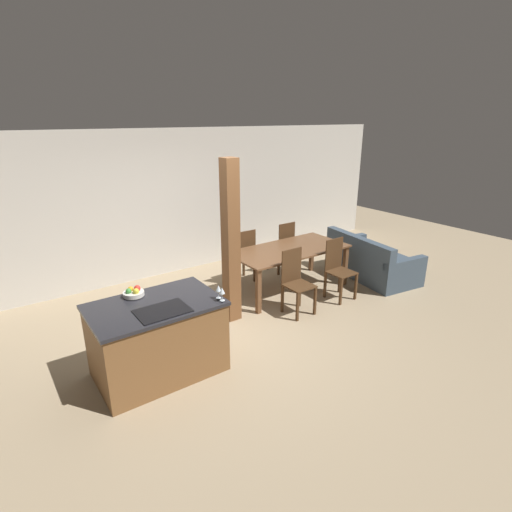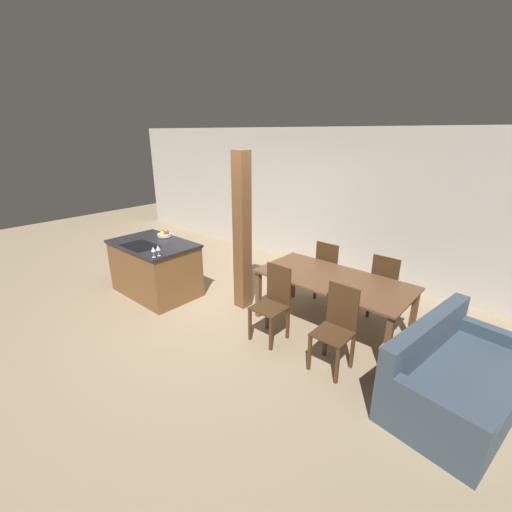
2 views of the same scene
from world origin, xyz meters
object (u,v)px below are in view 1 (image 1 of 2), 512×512
(dining_chair_far_right, at_px, (283,246))
(dining_chair_far_left, at_px, (243,255))
(wine_glass_middle, at_px, (218,289))
(fruit_bowl, at_px, (134,292))
(timber_post, at_px, (231,243))
(dining_chair_near_right, at_px, (338,268))
(couch, at_px, (371,262))
(wine_glass_near, at_px, (222,291))
(dining_table, at_px, (289,253))
(kitchen_island, at_px, (158,338))
(dining_chair_near_left, at_px, (296,281))

(dining_chair_far_right, bearing_deg, dining_chair_far_left, 0.00)
(wine_glass_middle, xyz_separation_m, dining_chair_far_left, (1.68, 2.01, -0.51))
(fruit_bowl, xyz_separation_m, timber_post, (1.55, 0.32, 0.24))
(dining_chair_near_right, relative_size, timber_post, 0.42)
(fruit_bowl, bearing_deg, couch, 2.58)
(dining_chair_far_left, height_order, couch, dining_chair_far_left)
(wine_glass_near, relative_size, dining_table, 0.08)
(kitchen_island, height_order, couch, kitchen_island)
(fruit_bowl, relative_size, dining_chair_far_right, 0.24)
(wine_glass_near, height_order, wine_glass_middle, same)
(dining_chair_far_right, bearing_deg, dining_table, 57.39)
(wine_glass_near, height_order, dining_table, wine_glass_near)
(wine_glass_middle, bearing_deg, dining_chair_far_right, 37.61)
(dining_chair_far_left, bearing_deg, dining_table, 122.61)
(kitchen_island, relative_size, dining_chair_far_left, 1.45)
(kitchen_island, bearing_deg, dining_table, 19.14)
(wine_glass_near, relative_size, dining_chair_near_right, 0.16)
(wine_glass_near, bearing_deg, dining_chair_near_right, 13.93)
(kitchen_island, bearing_deg, wine_glass_near, -31.29)
(fruit_bowl, xyz_separation_m, dining_chair_far_right, (3.38, 1.37, -0.43))
(dining_chair_near_left, bearing_deg, couch, 7.40)
(wine_glass_near, xyz_separation_m, dining_chair_far_right, (2.61, 2.09, -0.51))
(timber_post, bearing_deg, kitchen_island, -155.86)
(kitchen_island, distance_m, timber_post, 1.73)
(wine_glass_near, relative_size, timber_post, 0.07)
(dining_chair_near_right, bearing_deg, dining_chair_far_left, 122.61)
(wine_glass_near, xyz_separation_m, dining_chair_near_left, (1.68, 0.65, -0.51))
(dining_table, bearing_deg, dining_chair_near_right, -57.39)
(wine_glass_middle, bearing_deg, dining_chair_near_right, 12.26)
(wine_glass_middle, bearing_deg, dining_chair_near_left, 18.59)
(fruit_bowl, xyz_separation_m, wine_glass_middle, (0.77, -0.64, 0.08))
(kitchen_island, bearing_deg, fruit_bowl, 110.54)
(wine_glass_middle, height_order, dining_chair_far_right, wine_glass_middle)
(wine_glass_middle, xyz_separation_m, dining_chair_near_right, (2.61, 0.57, -0.51))
(kitchen_island, distance_m, dining_chair_near_left, 2.35)
(fruit_bowl, bearing_deg, dining_chair_near_right, -1.18)
(fruit_bowl, height_order, wine_glass_middle, wine_glass_middle)
(wine_glass_near, distance_m, couch, 4.00)
(dining_chair_near_left, xyz_separation_m, timber_post, (-0.91, 0.39, 0.67))
(dining_chair_near_left, bearing_deg, dining_table, 57.39)
(dining_table, height_order, dining_chair_far_left, dining_chair_far_left)
(kitchen_island, relative_size, dining_table, 0.71)
(fruit_bowl, distance_m, dining_table, 3.00)
(dining_chair_near_left, xyz_separation_m, dining_chair_near_right, (0.92, 0.00, 0.00))
(wine_glass_near, distance_m, timber_post, 1.30)
(wine_glass_near, distance_m, wine_glass_middle, 0.08)
(wine_glass_middle, relative_size, timber_post, 0.07)
(wine_glass_near, relative_size, dining_chair_far_right, 0.16)
(dining_table, bearing_deg, fruit_bowl, -167.42)
(dining_table, distance_m, dining_chair_far_right, 0.87)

